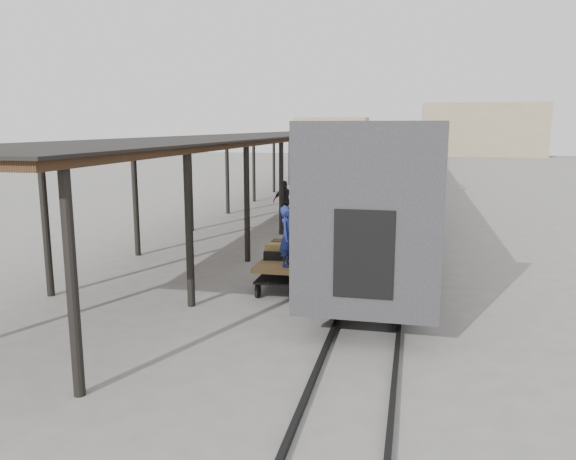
% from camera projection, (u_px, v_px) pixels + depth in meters
% --- Properties ---
extents(ground, '(160.00, 160.00, 0.00)m').
position_uv_depth(ground, '(263.00, 288.00, 16.08)').
color(ground, slate).
rests_on(ground, ground).
extents(train, '(3.45, 76.01, 4.01)m').
position_uv_depth(train, '(404.00, 149.00, 47.31)').
color(train, silver).
rests_on(train, ground).
extents(canopy, '(4.90, 64.30, 4.15)m').
position_uv_depth(canopy, '(306.00, 134.00, 39.10)').
color(canopy, '#422B19').
rests_on(canopy, ground).
extents(rails, '(1.54, 150.00, 0.12)m').
position_uv_depth(rails, '(403.00, 179.00, 47.99)').
color(rails, black).
rests_on(rails, ground).
extents(building_far, '(18.00, 10.00, 8.00)m').
position_uv_depth(building_far, '(481.00, 130.00, 87.13)').
color(building_far, tan).
rests_on(building_far, ground).
extents(building_left, '(12.00, 8.00, 6.00)m').
position_uv_depth(building_left, '(332.00, 135.00, 96.34)').
color(building_left, tan).
rests_on(building_left, ground).
extents(baggage_cart, '(1.26, 2.40, 0.86)m').
position_uv_depth(baggage_cart, '(284.00, 267.00, 15.82)').
color(baggage_cart, brown).
rests_on(baggage_cart, ground).
extents(suitcase_stack, '(1.16, 1.12, 0.44)m').
position_uv_depth(suitcase_stack, '(283.00, 250.00, 16.15)').
color(suitcase_stack, '#3D3D3F').
rests_on(suitcase_stack, baggage_cart).
extents(luggage_tug, '(1.03, 1.66, 1.46)m').
position_uv_depth(luggage_tug, '(324.00, 188.00, 35.73)').
color(luggage_tug, '#9C210E').
rests_on(luggage_tug, ground).
extents(porter, '(0.42, 0.61, 1.62)m').
position_uv_depth(porter, '(287.00, 236.00, 14.96)').
color(porter, navy).
rests_on(porter, baggage_cart).
extents(pedestrian, '(1.25, 0.88, 1.97)m').
position_uv_depth(pedestrian, '(285.00, 201.00, 27.24)').
color(pedestrian, black).
rests_on(pedestrian, ground).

